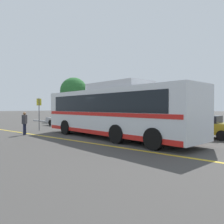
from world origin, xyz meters
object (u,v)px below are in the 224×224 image
object	(u,v)px
parked_car_2	(203,126)
transit_bus	(112,111)
bus_stop_sign	(39,110)
tree_0	(74,91)
parked_car_1	(120,122)
pedestrian_0	(25,122)
parked_car_0	(67,119)

from	to	relation	value
parked_car_2	transit_bus	bearing A→B (deg)	132.35
transit_bus	bus_stop_sign	size ratio (longest dim) A/B	4.44
bus_stop_sign	tree_0	xyz separation A→B (m)	(-8.03, 10.38, 2.54)
transit_bus	tree_0	distance (m)	18.60
parked_car_1	bus_stop_sign	xyz separation A→B (m)	(-4.87, -4.55, 0.97)
transit_bus	parked_car_2	world-z (taller)	transit_bus
transit_bus	pedestrian_0	bearing A→B (deg)	123.79
transit_bus	parked_car_1	size ratio (longest dim) A/B	2.57
tree_0	parked_car_2	bearing A→B (deg)	-16.86
transit_bus	parked_car_0	world-z (taller)	transit_bus
parked_car_2	pedestrian_0	bearing A→B (deg)	123.42
transit_bus	bus_stop_sign	distance (m)	7.51
parked_car_1	bus_stop_sign	distance (m)	6.74
parked_car_1	bus_stop_sign	size ratio (longest dim) A/B	1.73
parked_car_1	pedestrian_0	xyz separation A→B (m)	(-2.97, -6.82, 0.19)
pedestrian_0	tree_0	size ratio (longest dim) A/B	0.26
parked_car_0	tree_0	size ratio (longest dim) A/B	0.80
tree_0	bus_stop_sign	bearing A→B (deg)	-52.29
parked_car_2	pedestrian_0	xyz separation A→B (m)	(-9.80, -6.68, 0.18)
pedestrian_0	parked_car_1	bearing A→B (deg)	116.64
parked_car_0	parked_car_1	xyz separation A→B (m)	(6.86, 0.12, 0.03)
parked_car_1	tree_0	bearing A→B (deg)	-112.98
parked_car_1	parked_car_2	xyz separation A→B (m)	(6.83, -0.15, 0.01)
transit_bus	tree_0	world-z (taller)	tree_0
pedestrian_0	bus_stop_sign	size ratio (longest dim) A/B	0.59
pedestrian_0	parked_car_2	bearing A→B (deg)	84.44
transit_bus	parked_car_0	bearing A→B (deg)	75.03
pedestrian_0	tree_0	xyz separation A→B (m)	(-9.93, 12.65, 3.32)
parked_car_0	tree_0	bearing A→B (deg)	44.19
parked_car_2	bus_stop_sign	size ratio (longest dim) A/B	1.56
transit_bus	pedestrian_0	distance (m)	6.28
transit_bus	tree_0	bearing A→B (deg)	65.21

